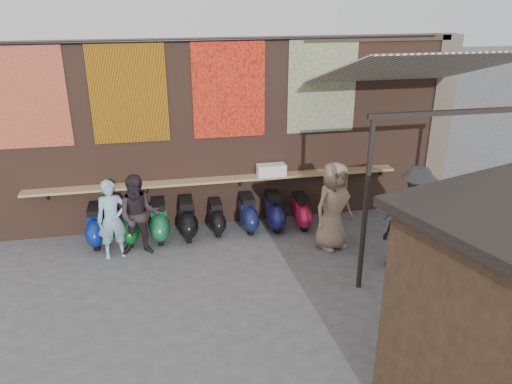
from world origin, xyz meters
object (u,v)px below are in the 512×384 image
scooter_stool_0 (97,226)px  scooter_stool_2 (159,221)px  shopper_tan (333,206)px  scooter_stool_1 (130,226)px  scooter_stool_6 (274,212)px  diner_right (139,216)px  shelf_box (271,170)px  scooter_stool_3 (187,219)px  shopper_navy (402,231)px  scooter_stool_5 (248,213)px  diner_left (112,220)px  scooter_stool_4 (216,217)px  shopper_grey (415,211)px  scooter_stool_7 (301,211)px

scooter_stool_0 → scooter_stool_2: scooter_stool_2 is taller
shopper_tan → scooter_stool_1: bearing=142.6°
scooter_stool_6 → diner_right: 2.95m
scooter_stool_2 → scooter_stool_1: bearing=-178.3°
shelf_box → scooter_stool_2: 2.63m
shelf_box → scooter_stool_3: bearing=-170.0°
shopper_navy → scooter_stool_5: bearing=-60.8°
scooter_stool_2 → diner_left: bearing=-146.8°
scooter_stool_3 → diner_left: diner_left is taller
scooter_stool_0 → scooter_stool_1: 0.67m
shelf_box → scooter_stool_4: shelf_box is taller
scooter_stool_5 → scooter_stool_0: bearing=-179.4°
scooter_stool_2 → shopper_grey: shopper_grey is taller
shopper_navy → shopper_tan: (-0.97, 1.03, 0.15)m
scooter_stool_3 → scooter_stool_5: size_ratio=1.06×
scooter_stool_6 → diner_right: size_ratio=0.49×
scooter_stool_1 → diner_left: 0.76m
scooter_stool_5 → shopper_navy: shopper_navy is taller
scooter_stool_2 → scooter_stool_4: size_ratio=1.18×
scooter_stool_7 → shopper_tan: bearing=-72.1°
scooter_stool_0 → shopper_tan: (4.68, -1.10, 0.51)m
diner_left → scooter_stool_3: bearing=10.9°
scooter_stool_7 → shopper_navy: shopper_navy is taller
diner_right → scooter_stool_5: bearing=18.8°
scooter_stool_7 → scooter_stool_3: bearing=179.9°
scooter_stool_0 → shopper_grey: 6.40m
shopper_grey → shopper_tan: shopper_grey is taller
diner_left → scooter_stool_2: bearing=22.7°
shelf_box → scooter_stool_6: 0.91m
scooter_stool_7 → scooter_stool_0: bearing=179.4°
scooter_stool_6 → scooter_stool_2: bearing=-179.3°
shelf_box → shopper_tan: 1.72m
scooter_stool_7 → shopper_grey: shopper_grey is taller
shelf_box → scooter_stool_1: bearing=-173.6°
scooter_stool_3 → scooter_stool_6: bearing=1.2°
shopper_tan → scooter_stool_3: bearing=136.8°
shelf_box → scooter_stool_1: shelf_box is taller
scooter_stool_1 → shopper_grey: bearing=-16.2°
scooter_stool_3 → shopper_grey: size_ratio=0.47×
shopper_grey → scooter_stool_5: bearing=12.5°
diner_left → scooter_stool_5: bearing=2.6°
scooter_stool_1 → scooter_stool_4: scooter_stool_1 is taller
shelf_box → scooter_stool_2: (-2.47, -0.33, -0.84)m
scooter_stool_1 → scooter_stool_7: 3.67m
scooter_stool_4 → shopper_grey: size_ratio=0.40×
shelf_box → scooter_stool_6: shelf_box is taller
scooter_stool_2 → scooter_stool_5: 1.90m
scooter_stool_6 → diner_right: bearing=-168.0°
scooter_stool_1 → diner_right: (0.22, -0.56, 0.46)m
scooter_stool_1 → scooter_stool_7: scooter_stool_1 is taller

